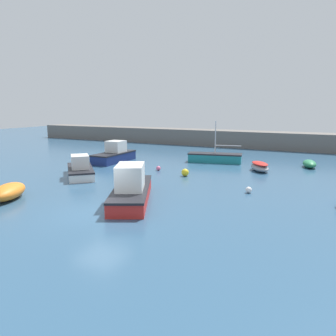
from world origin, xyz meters
name	(u,v)px	position (x,y,z in m)	size (l,w,h in m)	color
ground_plane	(100,214)	(0.00, 0.00, -0.10)	(120.00, 120.00, 0.20)	#2D5170
harbor_breakwater	(244,139)	(0.00, 29.99, 1.06)	(67.23, 3.33, 2.13)	#66605B
fishing_dinghy_green	(309,164)	(8.67, 18.12, 0.33)	(1.58, 2.52, 0.66)	#287A4C
rowboat_with_red_cover	(260,167)	(5.09, 14.53, 0.38)	(2.38, 2.86, 0.75)	gray
motorboat_with_cabin	(131,189)	(0.41, 2.27, 0.74)	(4.56, 6.59, 2.18)	red
cabin_cruiser_white	(115,155)	(-8.44, 12.93, 0.70)	(2.01, 5.14, 2.01)	navy
rowboat_blue_near	(8,192)	(-6.19, -0.52, 0.45)	(2.62, 3.34, 0.90)	orange
motorboat_grey_hull	(80,169)	(-6.74, 6.16, 0.57)	(4.73, 4.78, 1.69)	white
sailboat_twin_hulled	(215,158)	(0.37, 16.97, 0.45)	(5.27, 2.58, 3.92)	teal
mooring_buoy_pink	(158,168)	(-2.53, 10.94, 0.19)	(0.38, 0.38, 0.38)	#EA668C
mooring_buoy_white	(249,190)	(5.91, 7.09, 0.20)	(0.39, 0.39, 0.39)	white
mooring_buoy_yellow	(185,172)	(0.37, 9.89, 0.29)	(0.57, 0.57, 0.57)	yellow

